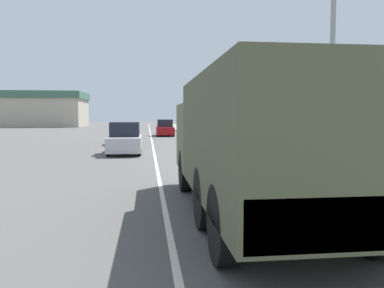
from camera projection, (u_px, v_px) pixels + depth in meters
The scene contains 10 objects.
ground_plane at pixel (151, 137), 36.28m from camera, with size 180.00×180.00×0.00m, color #565451.
lane_centre_stripe at pixel (151, 137), 36.28m from camera, with size 0.12×120.00×0.00m.
sidewalk_right at pixel (197, 136), 36.81m from camera, with size 1.80×120.00×0.12m.
grass_strip_right at pixel (241, 137), 37.33m from camera, with size 7.00×120.00×0.02m.
military_truck at pixel (255, 140), 7.65m from camera, with size 2.57×7.90×2.83m.
car_nearest_ahead at pixel (125, 140), 20.69m from camera, with size 1.78×4.00×1.75m.
car_second_ahead at pixel (126, 134), 27.69m from camera, with size 1.88×4.02×1.63m.
car_third_ahead at pixel (165, 129), 39.03m from camera, with size 1.77×4.54×1.71m.
lamp_post at pixel (326, 23), 10.29m from camera, with size 1.69×0.24×7.70m.
building_distant at pixel (43, 109), 72.41m from camera, with size 16.07×12.72×6.59m.
Camera 1 is at (-0.38, 3.56, 2.10)m, focal length 35.00 mm.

